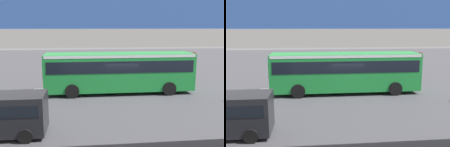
# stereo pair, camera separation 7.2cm
# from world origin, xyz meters

# --- Properties ---
(ground) EXTENTS (80.00, 80.00, 0.00)m
(ground) POSITION_xyz_m (0.00, 0.00, 0.00)
(ground) COLOR #424247
(city_bus) EXTENTS (11.54, 2.85, 3.15)m
(city_bus) POSITION_xyz_m (-0.00, -0.28, 1.88)
(city_bus) COLOR #1E8C38
(city_bus) RESTS_ON ground
(traffic_sign) EXTENTS (0.08, 0.60, 2.80)m
(traffic_sign) POSITION_xyz_m (-7.60, -3.67, 1.89)
(traffic_sign) COLOR slate
(traffic_sign) RESTS_ON ground
(lane_dash_leftmost) EXTENTS (2.00, 0.20, 0.01)m
(lane_dash_leftmost) POSITION_xyz_m (-6.00, -2.21, 0.00)
(lane_dash_leftmost) COLOR silver
(lane_dash_leftmost) RESTS_ON ground
(lane_dash_left) EXTENTS (2.00, 0.20, 0.01)m
(lane_dash_left) POSITION_xyz_m (-2.00, -2.21, 0.00)
(lane_dash_left) COLOR silver
(lane_dash_left) RESTS_ON ground
(lane_dash_centre) EXTENTS (2.00, 0.20, 0.01)m
(lane_dash_centre) POSITION_xyz_m (2.00, -2.21, 0.00)
(lane_dash_centre) COLOR silver
(lane_dash_centre) RESTS_ON ground
(lane_dash_right) EXTENTS (2.00, 0.20, 0.01)m
(lane_dash_right) POSITION_xyz_m (6.00, -2.21, 0.00)
(lane_dash_right) COLOR silver
(lane_dash_right) RESTS_ON ground
(pedestrian_overpass) EXTENTS (27.90, 2.60, 6.27)m
(pedestrian_overpass) POSITION_xyz_m (0.00, 11.66, 4.60)
(pedestrian_overpass) COLOR #B2ADA5
(pedestrian_overpass) RESTS_ON ground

